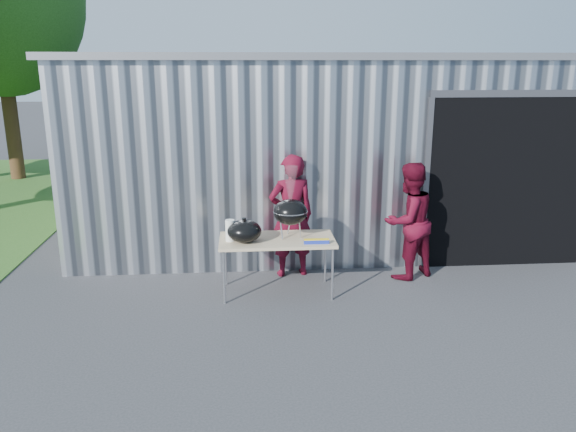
{
  "coord_description": "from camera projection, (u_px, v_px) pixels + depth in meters",
  "views": [
    {
      "loc": [
        -0.56,
        -6.07,
        2.97
      ],
      "look_at": [
        -0.0,
        0.91,
        1.05
      ],
      "focal_mm": 35.0,
      "sensor_mm": 36.0,
      "label": 1
    }
  ],
  "objects": [
    {
      "name": "person_cook",
      "position": [
        291.0,
        216.0,
        7.92
      ],
      "size": [
        0.7,
        0.52,
        1.76
      ],
      "primitive_type": "imported",
      "rotation": [
        0.0,
        0.0,
        3.31
      ],
      "color": "#4B0818",
      "rests_on": "ground"
    },
    {
      "name": "person_bystander",
      "position": [
        408.0,
        221.0,
        7.84
      ],
      "size": [
        1.0,
        0.93,
        1.66
      ],
      "primitive_type": "imported",
      "rotation": [
        0.0,
        0.0,
        3.62
      ],
      "color": "#4B0818",
      "rests_on": "ground"
    },
    {
      "name": "grill_lid",
      "position": [
        244.0,
        231.0,
        7.15
      ],
      "size": [
        0.44,
        0.44,
        0.32
      ],
      "color": "black",
      "rests_on": "folding_table"
    },
    {
      "name": "white_tub",
      "position": [
        235.0,
        232.0,
        7.42
      ],
      "size": [
        0.2,
        0.15,
        0.1
      ],
      "primitive_type": "cube",
      "color": "white",
      "rests_on": "folding_table"
    },
    {
      "name": "folding_table",
      "position": [
        277.0,
        242.0,
        7.33
      ],
      "size": [
        1.5,
        0.75,
        0.75
      ],
      "color": "tan",
      "rests_on": "ground"
    },
    {
      "name": "building",
      "position": [
        321.0,
        140.0,
        10.74
      ],
      "size": [
        8.2,
        6.2,
        3.1
      ],
      "color": "silver",
      "rests_on": "ground"
    },
    {
      "name": "ground",
      "position": [
        294.0,
        321.0,
        6.66
      ],
      "size": [
        80.0,
        80.0,
        0.0
      ],
      "primitive_type": "plane",
      "color": "#323234"
    },
    {
      "name": "foil_box",
      "position": [
        316.0,
        241.0,
        7.11
      ],
      "size": [
        0.32,
        0.05,
        0.06
      ],
      "color": "#192BA3",
      "rests_on": "folding_table"
    },
    {
      "name": "kettle_grill",
      "position": [
        290.0,
        206.0,
        7.28
      ],
      "size": [
        0.46,
        0.46,
        0.94
      ],
      "color": "black",
      "rests_on": "folding_table"
    },
    {
      "name": "paper_towels",
      "position": [
        230.0,
        230.0,
        7.19
      ],
      "size": [
        0.12,
        0.12,
        0.28
      ],
      "primitive_type": "cylinder",
      "color": "white",
      "rests_on": "folding_table"
    }
  ]
}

